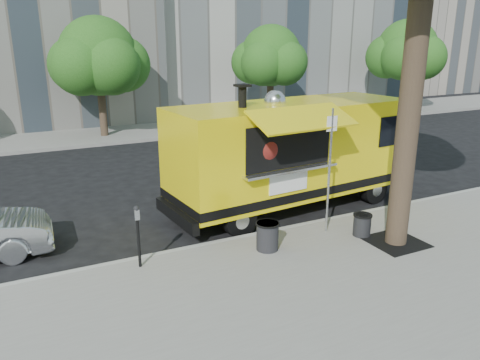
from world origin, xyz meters
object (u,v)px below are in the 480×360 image
object	(u,v)px
sign_post	(330,164)
far_tree_c	(271,56)
parking_meter	(138,229)
far_tree_d	(407,50)
food_truck	(290,151)
trash_bin_left	(267,235)
trash_bin_right	(362,224)
far_tree_b	(98,56)

from	to	relation	value
sign_post	far_tree_c	bearing A→B (deg)	65.19
sign_post	parking_meter	distance (m)	4.64
parking_meter	far_tree_d	bearing A→B (deg)	33.60
food_truck	trash_bin_left	world-z (taller)	food_truck
trash_bin_right	trash_bin_left	bearing A→B (deg)	172.14
far_tree_b	trash_bin_right	xyz separation A→B (m)	(3.15, -14.84, -3.39)
far_tree_c	sign_post	distance (m)	15.48
sign_post	trash_bin_right	xyz separation A→B (m)	(0.60, -0.59, -1.41)
far_tree_c	far_tree_b	bearing A→B (deg)	178.09
sign_post	parking_meter	size ratio (longest dim) A/B	2.25
parking_meter	far_tree_b	bearing A→B (deg)	81.90
food_truck	parking_meter	bearing A→B (deg)	-163.43
sign_post	trash_bin_left	distance (m)	2.27
food_truck	trash_bin_left	size ratio (longest dim) A/B	11.48
far_tree_c	sign_post	xyz separation A→B (m)	(-6.45, -13.95, -1.87)
far_tree_d	far_tree_b	bearing A→B (deg)	179.70
sign_post	trash_bin_right	distance (m)	1.64
far_tree_d	food_truck	world-z (taller)	far_tree_d
far_tree_c	trash_bin_right	distance (m)	16.01
far_tree_d	food_truck	distance (m)	20.30
parking_meter	trash_bin_right	world-z (taller)	parking_meter
food_truck	trash_bin_left	bearing A→B (deg)	-135.99
far_tree_c	far_tree_d	world-z (taller)	far_tree_d
far_tree_d	sign_post	distance (m)	21.79
far_tree_c	parking_meter	xyz separation A→B (m)	(-11.00, -13.75, -2.74)
far_tree_d	parking_meter	xyz separation A→B (m)	(-21.00, -13.95, -2.91)
food_truck	far_tree_b	bearing A→B (deg)	97.88
parking_meter	trash_bin_left	size ratio (longest dim) A/B	2.09
far_tree_b	food_truck	world-z (taller)	far_tree_b
parking_meter	far_tree_c	bearing A→B (deg)	51.34
trash_bin_left	parking_meter	bearing A→B (deg)	170.53
far_tree_b	trash_bin_right	bearing A→B (deg)	-78.01
far_tree_b	sign_post	xyz separation A→B (m)	(2.55, -14.25, -1.98)
far_tree_b	food_truck	distance (m)	12.64
far_tree_b	food_truck	bearing A→B (deg)	-76.97
far_tree_d	trash_bin_right	bearing A→B (deg)	-137.07
far_tree_d	parking_meter	bearing A→B (deg)	-146.40
far_tree_d	trash_bin_right	distance (m)	21.92
trash_bin_right	parking_meter	bearing A→B (deg)	171.28
far_tree_d	trash_bin_left	world-z (taller)	far_tree_d
sign_post	parking_meter	bearing A→B (deg)	177.48
far_tree_d	trash_bin_left	distance (m)	23.50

